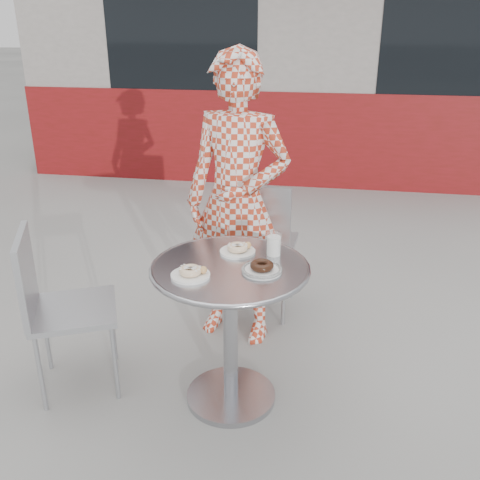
% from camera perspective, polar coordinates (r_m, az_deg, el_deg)
% --- Properties ---
extents(ground, '(60.00, 60.00, 0.00)m').
position_cam_1_polar(ground, '(2.70, -0.85, -16.56)').
color(ground, '#A3A19B').
rests_on(ground, ground).
extents(storefront, '(6.02, 4.55, 3.00)m').
position_cam_1_polar(storefront, '(7.63, 7.28, 20.82)').
color(storefront, gray).
rests_on(storefront, ground).
extents(bistro_table, '(0.70, 0.70, 0.71)m').
position_cam_1_polar(bistro_table, '(2.40, -1.04, -6.50)').
color(bistro_table, '#B3B3B8').
rests_on(bistro_table, ground).
extents(chair_far, '(0.43, 0.44, 0.86)m').
position_cam_1_polar(chair_far, '(3.31, 2.14, -3.24)').
color(chair_far, '#AAACB2').
rests_on(chair_far, ground).
extents(chair_left, '(0.52, 0.52, 0.82)m').
position_cam_1_polar(chair_left, '(2.77, -17.16, -10.16)').
color(chair_left, '#AAACB2').
rests_on(chair_left, ground).
extents(seated_person, '(0.64, 0.49, 1.59)m').
position_cam_1_polar(seated_person, '(2.86, -0.27, 4.00)').
color(seated_person, '#B4341B').
rests_on(seated_person, ground).
extents(plate_far, '(0.16, 0.16, 0.04)m').
position_cam_1_polar(plate_far, '(2.45, -0.20, -0.99)').
color(plate_far, white).
rests_on(plate_far, bistro_table).
extents(plate_near, '(0.17, 0.17, 0.04)m').
position_cam_1_polar(plate_near, '(2.23, -5.24, -3.48)').
color(plate_near, white).
rests_on(plate_near, bistro_table).
extents(plate_checker, '(0.17, 0.17, 0.05)m').
position_cam_1_polar(plate_checker, '(2.27, 2.34, -3.05)').
color(plate_checker, white).
rests_on(plate_checker, bistro_table).
extents(milk_cup, '(0.07, 0.07, 0.11)m').
position_cam_1_polar(milk_cup, '(2.42, 3.62, -0.49)').
color(milk_cup, white).
rests_on(milk_cup, bistro_table).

